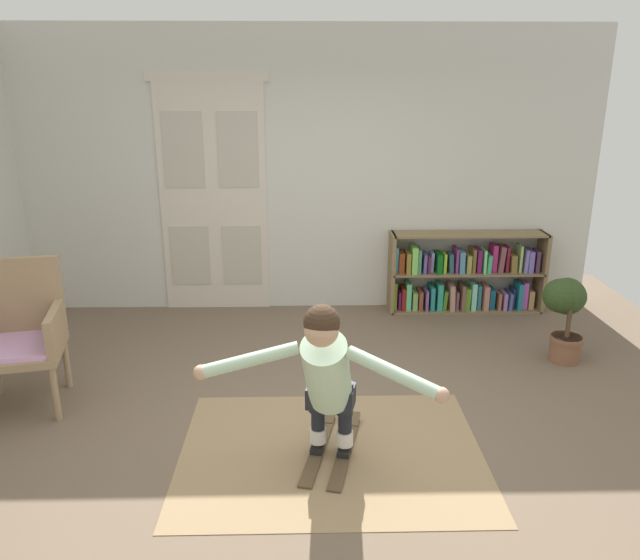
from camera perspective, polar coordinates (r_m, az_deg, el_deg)
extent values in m
plane|color=brown|center=(4.48, -0.76, -13.84)|extent=(7.20, 7.20, 0.00)
cube|color=beige|center=(6.47, -1.06, 9.90)|extent=(6.00, 0.10, 2.90)
cube|color=beige|center=(6.58, -12.21, 7.20)|extent=(0.55, 0.04, 2.35)
cube|color=#B7B2A1|center=(6.48, -12.54, 11.66)|extent=(0.41, 0.01, 0.76)
cube|color=#B7B2A1|center=(6.69, -11.91, 2.22)|extent=(0.41, 0.01, 0.64)
cube|color=beige|center=(6.50, -7.40, 7.33)|extent=(0.55, 0.04, 2.35)
cube|color=#B7B2A1|center=(6.40, -7.60, 11.84)|extent=(0.41, 0.01, 0.76)
cube|color=#B7B2A1|center=(6.61, -7.21, 2.29)|extent=(0.41, 0.01, 0.64)
cube|color=beige|center=(6.42, -10.42, 18.07)|extent=(1.22, 0.04, 0.10)
cube|color=#977B57|center=(4.26, 1.04, -15.66)|extent=(2.01, 1.53, 0.01)
cube|color=olive|center=(6.55, 6.63, 0.69)|extent=(0.04, 0.30, 0.85)
cube|color=olive|center=(6.95, 19.79, 0.74)|extent=(0.04, 0.30, 0.85)
cube|color=olive|center=(6.84, 13.16, -2.60)|extent=(1.60, 0.30, 0.02)
cube|color=olive|center=(6.71, 13.40, 0.72)|extent=(1.60, 0.30, 0.02)
cube|color=olive|center=(6.60, 13.66, 4.16)|extent=(1.60, 0.30, 0.02)
cube|color=olive|center=(6.65, 6.89, -1.38)|extent=(0.04, 0.15, 0.30)
cube|color=#661658|center=(6.68, 7.32, -1.80)|extent=(0.03, 0.17, 0.19)
cube|color=maroon|center=(6.67, 7.66, -1.61)|extent=(0.04, 0.21, 0.24)
cube|color=#5BC77C|center=(6.67, 8.10, -1.37)|extent=(0.05, 0.21, 0.30)
cube|color=#78A95D|center=(6.71, 8.68, -1.77)|extent=(0.05, 0.21, 0.19)
cube|color=brown|center=(6.71, 9.19, -1.73)|extent=(0.04, 0.23, 0.21)
cube|color=#7A5192|center=(6.69, 9.73, -1.73)|extent=(0.03, 0.22, 0.22)
cube|color=teal|center=(6.72, 10.24, -1.53)|extent=(0.04, 0.23, 0.26)
cube|color=teal|center=(6.72, 10.91, -1.42)|extent=(0.06, 0.21, 0.29)
cube|color=#538429|center=(6.74, 11.41, -1.76)|extent=(0.05, 0.15, 0.21)
cube|color=tan|center=(6.74, 12.00, -1.47)|extent=(0.07, 0.23, 0.28)
cube|color=#865670|center=(6.77, 12.48, -1.77)|extent=(0.03, 0.16, 0.20)
cube|color=brown|center=(6.76, 12.94, -1.46)|extent=(0.04, 0.24, 0.28)
cube|color=#5F952B|center=(6.79, 13.36, -1.60)|extent=(0.07, 0.18, 0.24)
cube|color=#7ED3BD|center=(6.80, 13.89, -1.35)|extent=(0.05, 0.21, 0.30)
cube|color=teal|center=(6.84, 14.40, -1.45)|extent=(0.04, 0.15, 0.26)
cube|color=#B17161|center=(6.84, 14.95, -1.46)|extent=(0.05, 0.22, 0.27)
cube|color=#165374|center=(6.89, 15.46, -1.58)|extent=(0.06, 0.19, 0.22)
cube|color=#95593F|center=(6.90, 16.09, -1.77)|extent=(0.03, 0.21, 0.18)
cube|color=#976EB0|center=(6.93, 16.55, -1.71)|extent=(0.04, 0.23, 0.18)
cube|color=#43508B|center=(6.93, 17.03, -1.75)|extent=(0.04, 0.22, 0.19)
cube|color=navy|center=(6.96, 17.33, -1.52)|extent=(0.03, 0.17, 0.23)
cube|color=#1C7283|center=(6.94, 17.82, -1.33)|extent=(0.05, 0.22, 0.29)
cube|color=#CB58CC|center=(6.98, 18.32, -1.28)|extent=(0.05, 0.14, 0.29)
cube|color=tan|center=(7.01, 18.80, -1.64)|extent=(0.05, 0.17, 0.20)
cube|color=#58A5C8|center=(6.53, 7.01, 1.95)|extent=(0.04, 0.17, 0.27)
cube|color=brown|center=(6.54, 7.46, 1.71)|extent=(0.06, 0.22, 0.22)
cube|color=olive|center=(6.53, 8.09, 1.67)|extent=(0.05, 0.23, 0.22)
cube|color=#7AC953|center=(6.53, 8.64, 1.95)|extent=(0.06, 0.23, 0.29)
cube|color=#438766|center=(6.56, 9.07, 1.86)|extent=(0.03, 0.22, 0.26)
cube|color=#534B87|center=(6.58, 9.57, 1.64)|extent=(0.04, 0.23, 0.20)
cube|color=#4F1F46|center=(6.57, 9.98, 1.50)|extent=(0.03, 0.16, 0.18)
cube|color=#898FD7|center=(6.60, 10.26, 1.69)|extent=(0.04, 0.15, 0.21)
cube|color=#0F5C1D|center=(6.60, 10.88, 1.64)|extent=(0.05, 0.23, 0.21)
cube|color=#98C22B|center=(6.62, 11.38, 1.64)|extent=(0.03, 0.18, 0.21)
cube|color=#2B4D58|center=(6.62, 11.94, 1.62)|extent=(0.06, 0.18, 0.21)
cube|color=#743073|center=(6.65, 12.40, 1.88)|extent=(0.03, 0.23, 0.26)
cube|color=teal|center=(6.65, 12.86, 1.74)|extent=(0.06, 0.21, 0.24)
cube|color=#908D4A|center=(6.68, 13.48, 1.56)|extent=(0.05, 0.19, 0.19)
cube|color=brown|center=(6.70, 13.90, 1.87)|extent=(0.04, 0.21, 0.25)
cube|color=#661A59|center=(6.71, 14.35, 1.82)|extent=(0.04, 0.22, 0.25)
cube|color=#73D581|center=(6.70, 14.85, 1.78)|extent=(0.03, 0.21, 0.25)
cube|color=#3EA275|center=(6.74, 15.21, 1.61)|extent=(0.05, 0.23, 0.20)
cube|color=#B1276A|center=(6.75, 15.71, 2.03)|extent=(0.05, 0.19, 0.29)
cube|color=brown|center=(6.75, 16.34, 1.91)|extent=(0.07, 0.18, 0.28)
cube|color=maroon|center=(6.80, 16.81, 1.94)|extent=(0.03, 0.18, 0.27)
cube|color=brown|center=(6.81, 17.35, 1.56)|extent=(0.07, 0.18, 0.19)
cube|color=#95C369|center=(6.83, 17.90, 1.99)|extent=(0.03, 0.19, 0.29)
cube|color=#746CB0|center=(6.85, 18.36, 1.79)|extent=(0.04, 0.21, 0.25)
cube|color=#6D5CB5|center=(6.87, 18.72, 1.74)|extent=(0.05, 0.22, 0.23)
cube|color=#513152|center=(6.89, 19.34, 1.72)|extent=(0.04, 0.17, 0.23)
cylinder|color=#9B7F5D|center=(4.90, -23.29, -9.64)|extent=(0.06, 0.06, 0.42)
cylinder|color=#9B7F5D|center=(5.36, -22.39, -7.11)|extent=(0.06, 0.06, 0.42)
cube|color=#9B7F5D|center=(5.09, -26.03, -6.00)|extent=(0.71, 0.71, 0.06)
cube|color=#D6A1D6|center=(5.07, -26.11, -5.48)|extent=(0.64, 0.64, 0.04)
cube|color=#9B7F5D|center=(5.22, -25.94, -1.30)|extent=(0.60, 0.18, 0.60)
cube|color=#9B7F5D|center=(4.97, -23.27, -4.06)|extent=(0.17, 0.56, 0.28)
cylinder|color=brown|center=(5.86, 21.74, -5.90)|extent=(0.26, 0.26, 0.23)
cylinder|color=brown|center=(5.83, 21.84, -5.04)|extent=(0.28, 0.28, 0.04)
cylinder|color=#4C3823|center=(5.76, 22.07, -3.21)|extent=(0.04, 0.04, 0.36)
sphere|color=#2B411D|center=(5.77, 21.37, -1.37)|extent=(0.30, 0.30, 0.30)
sphere|color=#2B411D|center=(5.82, 21.88, -1.40)|extent=(0.33, 0.33, 0.33)
sphere|color=#2B411D|center=(5.82, 22.15, -1.43)|extent=(0.28, 0.28, 0.28)
cube|color=brown|center=(4.27, -0.19, -15.41)|extent=(0.27, 0.83, 0.01)
cube|color=brown|center=(4.57, 0.80, -12.49)|extent=(0.11, 0.13, 0.06)
cube|color=black|center=(4.24, -0.25, -15.29)|extent=(0.11, 0.13, 0.04)
cube|color=brown|center=(4.24, 2.29, -15.67)|extent=(0.27, 0.83, 0.01)
cube|color=brown|center=(4.54, 3.08, -12.70)|extent=(0.11, 0.13, 0.06)
cube|color=black|center=(4.21, 2.25, -15.54)|extent=(0.11, 0.13, 0.04)
cylinder|color=white|center=(4.21, -0.19, -14.14)|extent=(0.13, 0.13, 0.10)
cylinder|color=black|center=(4.10, -0.19, -11.78)|extent=(0.11, 0.11, 0.30)
cylinder|color=black|center=(4.03, -0.27, -10.65)|extent=(0.13, 0.13, 0.22)
cylinder|color=white|center=(4.18, 2.31, -14.39)|extent=(0.13, 0.13, 0.10)
cylinder|color=black|center=(4.07, 2.34, -12.02)|extent=(0.11, 0.11, 0.30)
cylinder|color=black|center=(4.00, 2.30, -10.88)|extent=(0.13, 0.13, 0.22)
cube|color=black|center=(4.01, 1.01, -10.69)|extent=(0.33, 0.24, 0.14)
cylinder|color=#AED1AF|center=(3.80, 0.68, -8.56)|extent=(0.38, 0.55, 0.59)
sphere|color=tan|center=(3.48, 0.14, -4.63)|extent=(0.24, 0.24, 0.20)
sphere|color=#382619|center=(3.47, 0.17, -3.96)|extent=(0.25, 0.25, 0.21)
cylinder|color=#AED1AF|center=(3.63, -6.50, -7.36)|extent=(0.59, 0.16, 0.19)
sphere|color=tan|center=(3.66, -10.97, -8.39)|extent=(0.11, 0.11, 0.09)
cylinder|color=#AED1AF|center=(3.48, 6.82, -8.52)|extent=(0.53, 0.39, 0.19)
sphere|color=tan|center=(3.42, 11.17, -10.42)|extent=(0.11, 0.11, 0.09)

